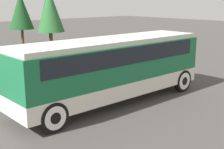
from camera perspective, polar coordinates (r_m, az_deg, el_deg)
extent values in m
plane|color=#423F3D|center=(15.31, 0.00, -5.12)|extent=(120.00, 120.00, 0.00)
cube|color=silver|center=(15.06, 0.00, -2.00)|extent=(10.22, 2.50, 0.72)
cube|color=#19663D|center=(14.78, 0.00, 2.48)|extent=(10.22, 2.50, 1.68)
cube|color=black|center=(14.71, 0.00, 4.05)|extent=(8.99, 2.54, 0.75)
cube|color=beige|center=(14.63, 0.00, 6.13)|extent=(10.01, 2.30, 0.22)
cube|color=#19663D|center=(18.46, 11.54, 3.67)|extent=(0.36, 2.40, 1.92)
cylinder|color=black|center=(17.43, 12.77, -1.10)|extent=(1.19, 0.28, 1.19)
cylinder|color=silver|center=(17.43, 12.77, -1.10)|extent=(0.93, 0.30, 0.93)
cylinder|color=black|center=(17.43, 12.77, -1.10)|extent=(0.45, 0.32, 0.45)
cylinder|color=black|center=(18.78, 7.12, 0.18)|extent=(1.19, 0.28, 1.19)
cylinder|color=silver|center=(18.78, 7.12, 0.18)|extent=(0.93, 0.30, 0.93)
cylinder|color=black|center=(18.78, 7.12, 0.18)|extent=(0.45, 0.32, 0.45)
cylinder|color=black|center=(12.01, -10.63, -7.70)|extent=(1.19, 0.28, 1.19)
cylinder|color=silver|center=(12.01, -10.63, -7.70)|extent=(0.93, 0.30, 0.93)
cylinder|color=black|center=(12.01, -10.63, -7.70)|extent=(0.45, 0.32, 0.45)
cylinder|color=black|center=(13.90, -15.58, -5.00)|extent=(1.19, 0.28, 1.19)
cylinder|color=silver|center=(13.90, -15.58, -5.00)|extent=(0.93, 0.30, 0.93)
cylinder|color=black|center=(13.90, -15.58, -5.00)|extent=(0.45, 0.32, 0.45)
cube|color=#BCBCC1|center=(24.26, -3.25, 3.29)|extent=(4.32, 1.70, 0.66)
cube|color=black|center=(24.06, -3.59, 4.55)|extent=(2.24, 1.53, 0.46)
cylinder|color=black|center=(24.80, 0.87, 2.97)|extent=(0.70, 0.22, 0.70)
cylinder|color=black|center=(24.80, 0.87, 2.97)|extent=(0.27, 0.26, 0.27)
cylinder|color=black|center=(25.92, -1.43, 3.43)|extent=(0.70, 0.22, 0.70)
cylinder|color=black|center=(25.92, -1.43, 3.43)|extent=(0.27, 0.26, 0.27)
cylinder|color=black|center=(22.71, -5.30, 1.93)|extent=(0.70, 0.22, 0.70)
cylinder|color=black|center=(22.71, -5.30, 1.93)|extent=(0.27, 0.26, 0.27)
cylinder|color=black|center=(23.93, -7.50, 2.46)|extent=(0.70, 0.22, 0.70)
cylinder|color=black|center=(23.93, -7.50, 2.46)|extent=(0.27, 0.26, 0.27)
cylinder|color=black|center=(20.73, -18.22, 0.13)|extent=(0.67, 0.22, 0.67)
cylinder|color=black|center=(20.73, -18.22, 0.13)|extent=(0.25, 0.26, 0.25)
cylinder|color=brown|center=(34.17, -11.01, 6.37)|extent=(0.28, 0.28, 1.58)
cone|color=#28602D|center=(33.94, -11.24, 11.34)|extent=(2.91, 2.91, 4.36)
cylinder|color=brown|center=(34.46, -16.03, 6.43)|extent=(0.28, 0.28, 1.90)
cone|color=#19471E|center=(34.25, -16.34, 11.14)|extent=(2.53, 2.53, 3.77)
cylinder|color=brown|center=(36.95, -11.24, 6.87)|extent=(0.28, 0.28, 1.56)
cone|color=#1E5123|center=(36.73, -11.47, 11.73)|extent=(2.62, 2.62, 4.71)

